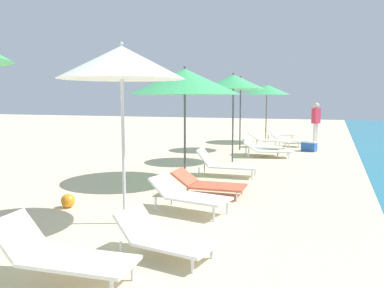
# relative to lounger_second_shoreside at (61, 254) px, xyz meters

# --- Properties ---
(lounger_second_shoreside) EXTENTS (1.55, 0.68, 0.68)m
(lounger_second_shoreside) POSITION_rel_lounger_second_shoreside_xyz_m (0.00, 0.00, 0.00)
(lounger_second_shoreside) COLOR white
(lounger_second_shoreside) RESTS_ON ground
(umbrella_third) EXTENTS (1.92, 1.92, 2.79)m
(umbrella_third) POSITION_rel_lounger_second_shoreside_xyz_m (-0.37, 2.00, 2.17)
(umbrella_third) COLOR silver
(umbrella_third) RESTS_ON ground
(lounger_third_shoreside) EXTENTS (1.45, 0.84, 0.59)m
(lounger_third_shoreside) POSITION_rel_lounger_second_shoreside_xyz_m (0.37, 2.91, -0.00)
(lounger_third_shoreside) COLOR white
(lounger_third_shoreside) RESTS_ON ground
(lounger_third_inland) EXTENTS (1.29, 0.78, 0.54)m
(lounger_third_inland) POSITION_rel_lounger_second_shoreside_xyz_m (0.74, 1.00, -0.07)
(lounger_third_inland) COLOR white
(lounger_third_inland) RESTS_ON ground
(umbrella_fourth) EXTENTS (2.59, 2.59, 2.70)m
(umbrella_fourth) POSITION_rel_lounger_second_shoreside_xyz_m (-0.62, 5.34, 2.02)
(umbrella_fourth) COLOR #4C4C51
(umbrella_fourth) RESTS_ON ground
(lounger_fourth_shoreside) EXTENTS (1.54, 0.69, 0.68)m
(lounger_fourth_shoreside) POSITION_rel_lounger_second_shoreside_xyz_m (0.12, 6.26, -0.00)
(lounger_fourth_shoreside) COLOR white
(lounger_fourth_shoreside) RESTS_ON ground
(lounger_fourth_inland) EXTENTS (1.47, 0.74, 0.50)m
(lounger_fourth_inland) POSITION_rel_lounger_second_shoreside_xyz_m (0.32, 4.18, -0.07)
(lounger_fourth_inland) COLOR #D8593F
(lounger_fourth_inland) RESTS_ON ground
(umbrella_fifth) EXTENTS (1.90, 1.90, 2.73)m
(umbrella_fifth) POSITION_rel_lounger_second_shoreside_xyz_m (-0.26, 8.53, 2.14)
(umbrella_fifth) COLOR #4C4C51
(umbrella_fifth) RESTS_ON ground
(lounger_fifth_shoreside) EXTENTS (1.67, 0.93, 0.52)m
(lounger_fifth_shoreside) POSITION_rel_lounger_second_shoreside_xyz_m (0.58, 9.83, -0.06)
(lounger_fifth_shoreside) COLOR white
(lounger_fifth_shoreside) RESTS_ON ground
(umbrella_sixth) EXTENTS (1.83, 1.83, 2.79)m
(umbrella_sixth) POSITION_rel_lounger_second_shoreside_xyz_m (-0.68, 11.37, 2.18)
(umbrella_sixth) COLOR #4C4C51
(umbrella_sixth) RESTS_ON ground
(lounger_sixth_shoreside) EXTENTS (1.69, 0.86, 0.58)m
(lounger_sixth_shoreside) POSITION_rel_lounger_second_shoreside_xyz_m (0.26, 12.49, 0.01)
(lounger_sixth_shoreside) COLOR white
(lounger_sixth_shoreside) RESTS_ON ground
(lounger_sixth_inland) EXTENTS (1.32, 0.64, 0.61)m
(lounger_sixth_inland) POSITION_rel_lounger_second_shoreside_xyz_m (0.33, 10.33, 0.02)
(lounger_sixth_inland) COLOR white
(lounger_sixth_inland) RESTS_ON ground
(umbrella_farthest) EXTENTS (2.06, 2.06, 2.63)m
(umbrella_farthest) POSITION_rel_lounger_second_shoreside_xyz_m (-0.20, 14.48, 2.03)
(umbrella_farthest) COLOR olive
(umbrella_farthest) RESTS_ON ground
(lounger_farthest_shoreside) EXTENTS (1.48, 0.92, 0.55)m
(lounger_farthest_shoreside) POSITION_rel_lounger_second_shoreside_xyz_m (0.24, 15.65, -0.01)
(lounger_farthest_shoreside) COLOR white
(lounger_farthest_shoreside) RESTS_ON ground
(lounger_farthest_inland) EXTENTS (1.38, 0.87, 0.47)m
(lounger_farthest_inland) POSITION_rel_lounger_second_shoreside_xyz_m (0.90, 13.29, -0.05)
(lounger_farthest_inland) COLOR white
(lounger_farthest_inland) RESTS_ON ground
(person_walking_near) EXTENTS (0.38, 0.42, 1.77)m
(person_walking_near) POSITION_rel_lounger_second_shoreside_xyz_m (1.91, 14.76, 0.77)
(person_walking_near) COLOR silver
(person_walking_near) RESTS_ON ground
(cooler_box) EXTENTS (0.61, 0.46, 0.38)m
(cooler_box) POSITION_rel_lounger_second_shoreside_xyz_m (1.82, 11.92, -0.12)
(cooler_box) COLOR #2659B2
(cooler_box) RESTS_ON ground
(beach_ball) EXTENTS (0.25, 0.25, 0.25)m
(beach_ball) POSITION_rel_lounger_second_shoreside_xyz_m (-1.77, 2.46, -0.19)
(beach_ball) COLOR orange
(beach_ball) RESTS_ON ground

